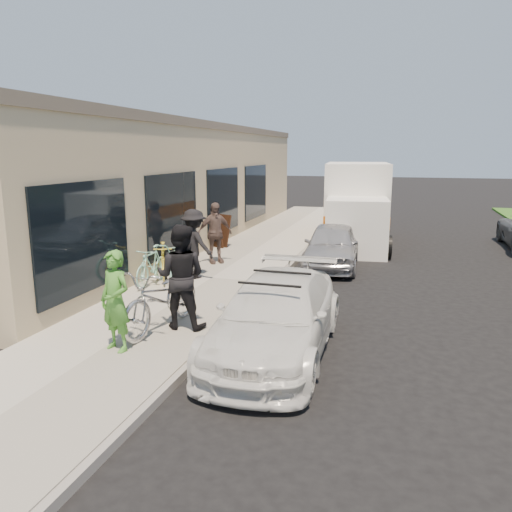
# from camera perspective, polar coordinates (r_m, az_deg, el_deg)

# --- Properties ---
(ground) EXTENTS (120.00, 120.00, 0.00)m
(ground) POSITION_cam_1_polar(r_m,az_deg,el_deg) (9.34, -0.32, -8.62)
(ground) COLOR black
(ground) RESTS_ON ground
(sidewalk) EXTENTS (3.00, 34.00, 0.15)m
(sidewalk) POSITION_cam_1_polar(r_m,az_deg,el_deg) (12.66, -5.11, -2.81)
(sidewalk) COLOR #A6A195
(sidewalk) RESTS_ON ground
(curb) EXTENTS (0.12, 34.00, 0.13)m
(curb) POSITION_cam_1_polar(r_m,az_deg,el_deg) (12.19, 1.70, -3.38)
(curb) COLOR gray
(curb) RESTS_ON ground
(storefront) EXTENTS (3.60, 20.00, 4.22)m
(storefront) POSITION_cam_1_polar(r_m,az_deg,el_deg) (18.15, -9.05, 8.09)
(storefront) COLOR tan
(storefront) RESTS_ON ground
(bike_rack) EXTENTS (0.15, 0.58, 0.83)m
(bike_rack) POSITION_cam_1_polar(r_m,az_deg,el_deg) (12.28, -9.56, -0.64)
(bike_rack) COLOR black
(bike_rack) RESTS_ON sidewalk
(sandwich_board) EXTENTS (0.85, 0.86, 1.06)m
(sandwich_board) POSITION_cam_1_polar(r_m,az_deg,el_deg) (16.57, -4.43, 2.87)
(sandwich_board) COLOR black
(sandwich_board) RESTS_ON sidewalk
(sedan_white) EXTENTS (1.84, 4.36, 1.30)m
(sedan_white) POSITION_cam_1_polar(r_m,az_deg,el_deg) (8.22, 2.34, -6.88)
(sedan_white) COLOR white
(sedan_white) RESTS_ON ground
(sedan_silver) EXTENTS (1.70, 3.76, 1.25)m
(sedan_silver) POSITION_cam_1_polar(r_m,az_deg,el_deg) (14.49, 8.67, 1.21)
(sedan_silver) COLOR #A6A6AB
(sedan_silver) RESTS_ON ground
(moving_truck) EXTENTS (2.74, 6.00, 2.86)m
(moving_truck) POSITION_cam_1_polar(r_m,az_deg,el_deg) (18.51, 11.38, 5.42)
(moving_truck) COLOR white
(moving_truck) RESTS_ON ground
(tandem_bike) EXTENTS (1.06, 2.28, 1.15)m
(tandem_bike) POSITION_cam_1_polar(r_m,az_deg,el_deg) (9.00, -10.64, -4.75)
(tandem_bike) COLOR silver
(tandem_bike) RESTS_ON sidewalk
(woman_rider) EXTENTS (0.68, 0.56, 1.62)m
(woman_rider) POSITION_cam_1_polar(r_m,az_deg,el_deg) (8.18, -15.78, -4.97)
(woman_rider) COLOR #468E2F
(woman_rider) RESTS_ON sidewalk
(man_standing) EXTENTS (0.97, 0.78, 1.88)m
(man_standing) POSITION_cam_1_polar(r_m,az_deg,el_deg) (8.97, -8.59, -2.34)
(man_standing) COLOR black
(man_standing) RESTS_ON sidewalk
(cruiser_bike_a) EXTENTS (0.44, 1.54, 0.92)m
(cruiser_bike_a) POSITION_cam_1_polar(r_m,az_deg,el_deg) (12.10, -11.81, -1.08)
(cruiser_bike_a) COLOR #88CBB6
(cruiser_bike_a) RESTS_ON sidewalk
(cruiser_bike_b) EXTENTS (1.15, 1.97, 0.98)m
(cruiser_bike_b) POSITION_cam_1_polar(r_m,az_deg,el_deg) (12.41, -9.01, -0.52)
(cruiser_bike_b) COLOR #88CBB6
(cruiser_bike_b) RESTS_ON sidewalk
(cruiser_bike_c) EXTENTS (1.07, 1.56, 0.92)m
(cruiser_bike_c) POSITION_cam_1_polar(r_m,az_deg,el_deg) (12.42, -10.53, -0.70)
(cruiser_bike_c) COLOR gold
(cruiser_bike_c) RESTS_ON sidewalk
(bystander_a) EXTENTS (1.27, 0.99, 1.73)m
(bystander_a) POSITION_cam_1_polar(r_m,az_deg,el_deg) (12.51, -7.10, 1.39)
(bystander_a) COLOR black
(bystander_a) RESTS_ON sidewalk
(bystander_b) EXTENTS (1.04, 0.99, 1.73)m
(bystander_b) POSITION_cam_1_polar(r_m,az_deg,el_deg) (14.15, -4.74, 2.64)
(bystander_b) COLOR brown
(bystander_b) RESTS_ON sidewalk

